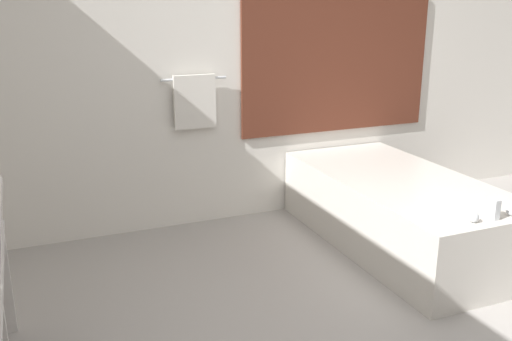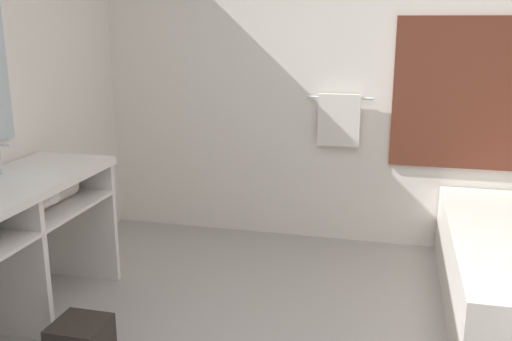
% 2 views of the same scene
% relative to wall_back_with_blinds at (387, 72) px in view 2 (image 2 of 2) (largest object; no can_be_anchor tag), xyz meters
% --- Properties ---
extents(wall_back_with_blinds, '(7.40, 0.13, 2.70)m').
position_rel_wall_back_with_blinds_xyz_m(wall_back_with_blinds, '(0.00, 0.00, 0.00)').
color(wall_back_with_blinds, white).
rests_on(wall_back_with_blinds, ground_plane).
extents(vanity_counter, '(0.56, 1.59, 0.87)m').
position_rel_wall_back_with_blinds_xyz_m(vanity_counter, '(-1.94, -1.89, -0.69)').
color(vanity_counter, white).
rests_on(vanity_counter, ground_plane).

